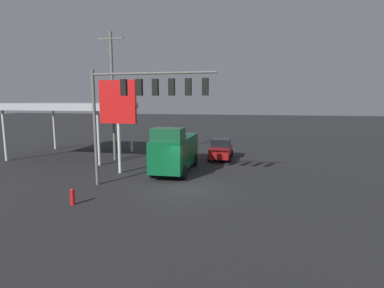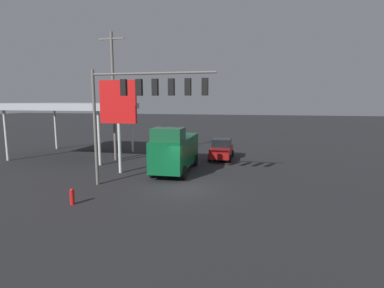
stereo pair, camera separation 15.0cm
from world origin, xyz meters
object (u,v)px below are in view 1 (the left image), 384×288
Objects in this scene: utility_pole at (113,94)px; sedan_far at (221,149)px; fire_hydrant at (73,197)px; price_sign at (118,106)px; delivery_truck at (175,150)px; traffic_signal_assembly at (145,96)px.

sedan_far is (-9.59, -2.45, -5.07)m from utility_pole.
price_sign is at bearing -84.99° from fire_hydrant.
delivery_truck is at bearing -163.78° from price_sign.
sedan_far is at bearing -165.67° from utility_pole.
utility_pole reaches higher than price_sign.
delivery_truck is at bearing -26.50° from sedan_far.
fire_hydrant is (-3.29, 11.69, -5.59)m from utility_pole.
utility_pole is at bearing -118.14° from delivery_truck.
price_sign is 10.72m from sedan_far.
utility_pole is 1.65× the size of price_sign.
price_sign is at bearing -44.10° from traffic_signal_assembly.
traffic_signal_assembly is at bearing 127.47° from utility_pole.
sedan_far reaches higher than fire_hydrant.
delivery_truck is 9.01m from fire_hydrant.
price_sign reaches higher than delivery_truck.
traffic_signal_assembly is 9.92m from utility_pole.
utility_pole is 11.12m from sedan_far.
sedan_far is (-3.56, -10.32, -4.79)m from traffic_signal_assembly.
traffic_signal_assembly is at bearing -19.33° from sedan_far.
price_sign is 1.58× the size of sedan_far.
price_sign is at bearing -44.69° from sedan_far.
price_sign reaches higher than sedan_far.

